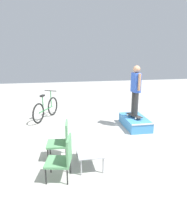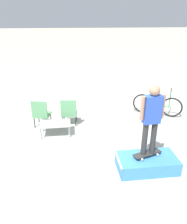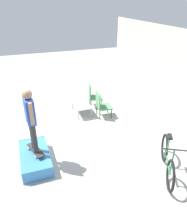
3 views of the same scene
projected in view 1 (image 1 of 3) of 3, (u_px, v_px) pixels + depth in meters
name	position (u px, v px, depth m)	size (l,w,h in m)	color
ground_plane	(120.00, 142.00, 6.49)	(24.00, 24.00, 0.00)	#A8A8A3
skate_ramp_box	(135.00, 122.00, 7.68)	(1.45, 0.75, 0.36)	#3D84C6
skateboard_on_ramp	(134.00, 115.00, 7.61)	(0.75, 0.42, 0.07)	#2D2D2D
person_skater	(136.00, 87.00, 7.32)	(0.57, 0.24, 1.70)	#2D2D2D
coffee_table	(89.00, 151.00, 5.15)	(0.95, 0.59, 0.40)	#9E9EA3
patio_chair_left	(63.00, 157.00, 4.55)	(0.62, 0.62, 0.96)	black
patio_chair_right	(61.00, 139.00, 5.43)	(0.57, 0.57, 0.96)	black
bicycle	(46.00, 109.00, 8.49)	(1.64, 0.93, 1.06)	black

